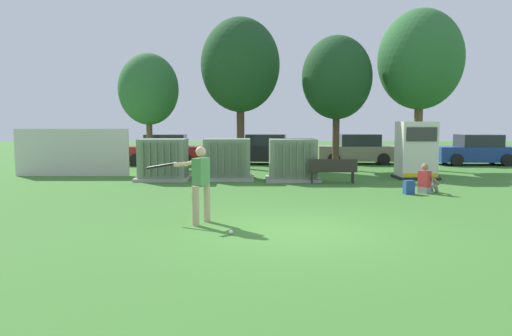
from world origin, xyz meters
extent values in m
plane|color=#3D752D|center=(0.00, 0.00, 0.00)|extent=(96.00, 96.00, 0.00)
cube|color=beige|center=(-8.59, 10.50, 1.00)|extent=(4.80, 0.12, 2.00)
cube|color=#9E9B93|center=(-4.45, 9.08, 0.06)|extent=(2.10, 1.70, 0.12)
cube|color=gray|center=(-4.45, 9.08, 0.87)|extent=(1.80, 1.40, 1.50)
cube|color=#63755B|center=(-5.09, 8.32, 0.87)|extent=(0.06, 0.12, 1.27)
cube|color=#63755B|center=(-4.84, 8.32, 0.87)|extent=(0.06, 0.12, 1.27)
cube|color=#63755B|center=(-4.58, 8.32, 0.87)|extent=(0.06, 0.12, 1.27)
cube|color=#63755B|center=(-4.33, 8.32, 0.87)|extent=(0.06, 0.12, 1.27)
cube|color=#63755B|center=(-4.07, 8.32, 0.87)|extent=(0.06, 0.12, 1.27)
cube|color=#63755B|center=(-3.82, 8.32, 0.87)|extent=(0.06, 0.12, 1.27)
cube|color=#9E9B93|center=(-1.93, 9.22, 0.06)|extent=(2.10, 1.70, 0.12)
cube|color=gray|center=(-1.93, 9.22, 0.87)|extent=(1.80, 1.40, 1.50)
cube|color=#63755B|center=(-2.57, 8.46, 0.87)|extent=(0.06, 0.12, 1.27)
cube|color=#63755B|center=(-2.32, 8.46, 0.87)|extent=(0.06, 0.12, 1.27)
cube|color=#63755B|center=(-2.06, 8.46, 0.87)|extent=(0.06, 0.12, 1.27)
cube|color=#63755B|center=(-1.81, 8.46, 0.87)|extent=(0.06, 0.12, 1.27)
cube|color=#63755B|center=(-1.55, 8.46, 0.87)|extent=(0.06, 0.12, 1.27)
cube|color=#63755B|center=(-1.30, 8.46, 0.87)|extent=(0.06, 0.12, 1.27)
cube|color=#9E9B93|center=(0.63, 8.87, 0.06)|extent=(2.10, 1.70, 0.12)
cube|color=gray|center=(0.63, 8.87, 0.87)|extent=(1.80, 1.40, 1.50)
cube|color=#63755B|center=(-0.01, 8.11, 0.87)|extent=(0.06, 0.12, 1.27)
cube|color=#63755B|center=(0.24, 8.11, 0.87)|extent=(0.06, 0.12, 1.27)
cube|color=#63755B|center=(0.50, 8.11, 0.87)|extent=(0.06, 0.12, 1.27)
cube|color=#63755B|center=(0.75, 8.11, 0.87)|extent=(0.06, 0.12, 1.27)
cube|color=#63755B|center=(1.01, 8.11, 0.87)|extent=(0.06, 0.12, 1.27)
cube|color=#63755B|center=(1.26, 8.11, 0.87)|extent=(0.06, 0.12, 1.27)
cube|color=#262626|center=(5.66, 9.50, 0.05)|extent=(1.60, 1.40, 0.10)
cube|color=silver|center=(5.66, 9.50, 1.20)|extent=(1.40, 1.20, 2.20)
cube|color=#383838|center=(5.66, 8.88, 1.81)|extent=(1.19, 0.04, 0.55)
cube|color=yellow|center=(5.66, 8.88, 0.20)|extent=(1.33, 0.04, 0.16)
cube|color=#2D2823|center=(2.04, 8.00, 0.45)|extent=(1.81, 0.46, 0.05)
cube|color=#2D2823|center=(2.04, 7.82, 0.70)|extent=(1.80, 0.10, 0.44)
cylinder|color=#2D2823|center=(1.28, 8.17, 0.21)|extent=(0.06, 0.06, 0.42)
cylinder|color=#2D2823|center=(2.81, 8.11, 0.21)|extent=(0.06, 0.06, 0.42)
cylinder|color=#2D2823|center=(1.27, 7.89, 0.21)|extent=(0.06, 0.06, 0.42)
cylinder|color=#2D2823|center=(2.80, 7.83, 0.21)|extent=(0.06, 0.06, 0.42)
cylinder|color=tan|center=(-2.17, 0.59, 0.44)|extent=(0.16, 0.16, 0.88)
cylinder|color=tan|center=(-1.97, 1.02, 0.44)|extent=(0.16, 0.16, 0.88)
cube|color=#4C8C4C|center=(-2.07, 0.80, 1.18)|extent=(0.39, 0.46, 0.60)
sphere|color=#DBAD89|center=(-2.07, 0.80, 1.62)|extent=(0.23, 0.23, 0.23)
cylinder|color=#DBAD89|center=(-2.45, 0.88, 1.34)|extent=(0.44, 0.45, 0.09)
cylinder|color=#DBAD89|center=(-2.37, 1.04, 1.34)|extent=(0.14, 0.55, 0.09)
cylinder|color=black|center=(-3.03, 1.25, 1.27)|extent=(0.80, 0.42, 0.21)
sphere|color=black|center=(-2.64, 1.07, 1.34)|extent=(0.08, 0.08, 0.08)
sphere|color=white|center=(-1.36, -0.25, 0.04)|extent=(0.09, 0.09, 0.09)
cube|color=gray|center=(4.59, 5.42, 0.10)|extent=(0.39, 0.42, 0.20)
cube|color=red|center=(4.59, 5.42, 0.46)|extent=(0.39, 0.42, 0.52)
sphere|color=#9E7051|center=(4.59, 5.42, 0.85)|extent=(0.22, 0.22, 0.22)
cylinder|color=gray|center=(4.72, 5.63, 0.22)|extent=(0.44, 0.36, 0.13)
cylinder|color=gray|center=(4.90, 5.76, 0.23)|extent=(0.31, 0.26, 0.46)
cylinder|color=gray|center=(4.83, 5.47, 0.22)|extent=(0.44, 0.36, 0.13)
cylinder|color=gray|center=(5.02, 5.59, 0.23)|extent=(0.31, 0.26, 0.46)
cylinder|color=#9E7051|center=(4.64, 5.73, 0.42)|extent=(0.39, 0.30, 0.32)
cylinder|color=#9E7051|center=(4.90, 5.36, 0.42)|extent=(0.39, 0.30, 0.32)
cube|color=#264C8C|center=(4.03, 5.22, 0.22)|extent=(0.36, 0.28, 0.44)
cube|color=navy|center=(3.99, 5.34, 0.15)|extent=(0.23, 0.12, 0.22)
cylinder|color=brown|center=(-6.10, 14.26, 1.21)|extent=(0.30, 0.30, 2.41)
ellipsoid|color=#2D6633|center=(-6.10, 14.26, 3.91)|extent=(2.97, 2.97, 3.52)
cylinder|color=#4C3828|center=(-1.54, 13.84, 1.55)|extent=(0.38, 0.38, 3.11)
ellipsoid|color=#1E4723|center=(-1.54, 13.84, 5.04)|extent=(3.83, 3.83, 4.54)
cylinder|color=#4C3828|center=(3.07, 13.34, 1.35)|extent=(0.33, 0.33, 2.71)
ellipsoid|color=#1E4723|center=(3.07, 13.34, 4.39)|extent=(3.34, 3.34, 3.96)
cylinder|color=brown|center=(7.02, 13.32, 1.62)|extent=(0.40, 0.40, 3.23)
ellipsoid|color=#2D6633|center=(7.02, 13.32, 5.24)|extent=(3.98, 3.98, 4.73)
cube|color=maroon|center=(-5.76, 16.03, 0.58)|extent=(4.24, 1.81, 0.80)
cube|color=#262B33|center=(-5.61, 16.04, 1.30)|extent=(2.14, 1.61, 0.64)
cylinder|color=black|center=(-7.04, 15.15, 0.32)|extent=(0.65, 0.24, 0.64)
cylinder|color=black|center=(-7.09, 16.85, 0.32)|extent=(0.65, 0.24, 0.64)
cylinder|color=black|center=(-4.44, 15.22, 0.32)|extent=(0.65, 0.24, 0.64)
cylinder|color=black|center=(-4.48, 16.92, 0.32)|extent=(0.65, 0.24, 0.64)
cube|color=black|center=(-0.35, 16.38, 0.58)|extent=(4.37, 2.19, 0.80)
cube|color=#262B33|center=(-0.21, 16.36, 1.30)|extent=(2.27, 1.80, 0.64)
cylinder|color=black|center=(-1.75, 15.69, 0.32)|extent=(0.66, 0.30, 0.64)
cylinder|color=black|center=(-1.54, 17.38, 0.32)|extent=(0.66, 0.30, 0.64)
cylinder|color=black|center=(0.84, 15.38, 0.32)|extent=(0.66, 0.30, 0.64)
cylinder|color=black|center=(1.04, 17.07, 0.32)|extent=(0.66, 0.30, 0.64)
cube|color=gray|center=(4.78, 16.49, 0.58)|extent=(4.33, 2.04, 0.80)
cube|color=#262B33|center=(4.93, 16.47, 1.30)|extent=(2.22, 1.73, 0.64)
cylinder|color=black|center=(3.41, 15.75, 0.32)|extent=(0.66, 0.27, 0.64)
cylinder|color=black|center=(3.55, 17.44, 0.32)|extent=(0.66, 0.27, 0.64)
cylinder|color=black|center=(6.01, 15.53, 0.32)|extent=(0.66, 0.27, 0.64)
cylinder|color=black|center=(6.15, 17.22, 0.32)|extent=(0.66, 0.27, 0.64)
cube|color=navy|center=(10.94, 15.74, 0.58)|extent=(4.23, 1.77, 0.80)
cube|color=#262B33|center=(11.09, 15.73, 1.30)|extent=(2.12, 1.59, 0.64)
cylinder|color=black|center=(9.63, 14.91, 0.32)|extent=(0.64, 0.23, 0.64)
cylinder|color=black|center=(9.65, 16.61, 0.32)|extent=(0.64, 0.23, 0.64)
cylinder|color=black|center=(12.23, 14.87, 0.32)|extent=(0.64, 0.23, 0.64)
cylinder|color=black|center=(12.26, 16.57, 0.32)|extent=(0.64, 0.23, 0.64)
camera|label=1|loc=(-0.90, -9.90, 2.28)|focal=33.86mm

